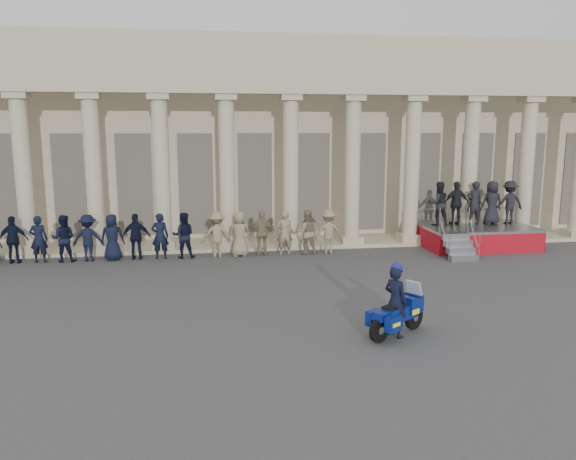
# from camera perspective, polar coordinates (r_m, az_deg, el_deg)

# --- Properties ---
(ground) EXTENTS (90.00, 90.00, 0.00)m
(ground) POSITION_cam_1_polar(r_m,az_deg,el_deg) (15.78, -0.13, -7.99)
(ground) COLOR #3A3A3D
(ground) RESTS_ON ground
(building) EXTENTS (40.00, 12.50, 9.00)m
(building) POSITION_cam_1_polar(r_m,az_deg,el_deg) (29.66, -4.20, 9.43)
(building) COLOR tan
(building) RESTS_ON ground
(officer_rank) EXTENTS (16.34, 0.67, 1.78)m
(officer_rank) POSITION_cam_1_polar(r_m,az_deg,el_deg) (22.15, -15.47, -0.66)
(officer_rank) COLOR black
(officer_rank) RESTS_ON ground
(reviewing_stand) EXTENTS (4.50, 4.26, 2.76)m
(reviewing_stand) POSITION_cam_1_polar(r_m,az_deg,el_deg) (25.01, 18.57, 1.85)
(reviewing_stand) COLOR gray
(reviewing_stand) RESTS_ON ground
(motorcycle) EXTENTS (1.69, 1.34, 1.25)m
(motorcycle) POSITION_cam_1_polar(r_m,az_deg,el_deg) (13.94, 11.09, -8.34)
(motorcycle) COLOR black
(motorcycle) RESTS_ON ground
(rider) EXTENTS (0.70, 0.76, 1.84)m
(rider) POSITION_cam_1_polar(r_m,az_deg,el_deg) (13.75, 10.88, -6.98)
(rider) COLOR black
(rider) RESTS_ON ground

